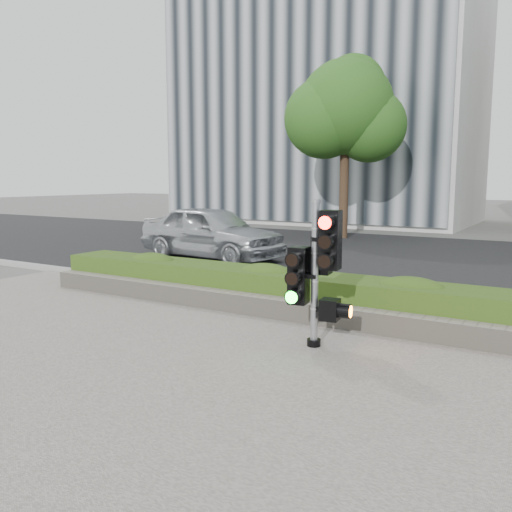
% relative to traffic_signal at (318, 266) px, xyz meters
% --- Properties ---
extents(ground, '(120.00, 120.00, 0.00)m').
position_rel_traffic_signal_xyz_m(ground, '(-0.63, -0.80, -1.19)').
color(ground, '#51514C').
rests_on(ground, ground).
extents(sidewalk, '(16.00, 11.00, 0.03)m').
position_rel_traffic_signal_xyz_m(sidewalk, '(-0.63, -3.30, -1.17)').
color(sidewalk, '#9E9389').
rests_on(sidewalk, ground).
extents(road, '(60.00, 13.00, 0.02)m').
position_rel_traffic_signal_xyz_m(road, '(-0.63, 9.20, -1.18)').
color(road, black).
rests_on(road, ground).
extents(curb, '(60.00, 0.25, 0.12)m').
position_rel_traffic_signal_xyz_m(curb, '(-0.63, 2.35, -1.13)').
color(curb, gray).
rests_on(curb, ground).
extents(stone_wall, '(12.00, 0.32, 0.34)m').
position_rel_traffic_signal_xyz_m(stone_wall, '(-0.63, 1.10, -0.99)').
color(stone_wall, gray).
rests_on(stone_wall, sidewalk).
extents(hedge, '(12.00, 1.00, 0.68)m').
position_rel_traffic_signal_xyz_m(hedge, '(-0.63, 1.75, -0.82)').
color(hedge, '#557B26').
rests_on(hedge, sidewalk).
extents(building_left, '(16.00, 9.00, 15.00)m').
position_rel_traffic_signal_xyz_m(building_left, '(-9.63, 22.20, 6.31)').
color(building_left, '#B7B7B2').
rests_on(building_left, ground).
extents(tree_left, '(4.61, 4.03, 7.34)m').
position_rel_traffic_signal_xyz_m(tree_left, '(-5.15, 13.76, 3.86)').
color(tree_left, black).
rests_on(tree_left, ground).
extents(traffic_signal, '(0.74, 0.58, 2.09)m').
position_rel_traffic_signal_xyz_m(traffic_signal, '(0.00, 0.00, 0.00)').
color(traffic_signal, black).
rests_on(traffic_signal, sidewalk).
extents(car_silver, '(4.90, 2.47, 1.60)m').
position_rel_traffic_signal_xyz_m(car_silver, '(-6.33, 6.22, -0.37)').
color(car_silver, '#B7BABF').
rests_on(car_silver, road).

